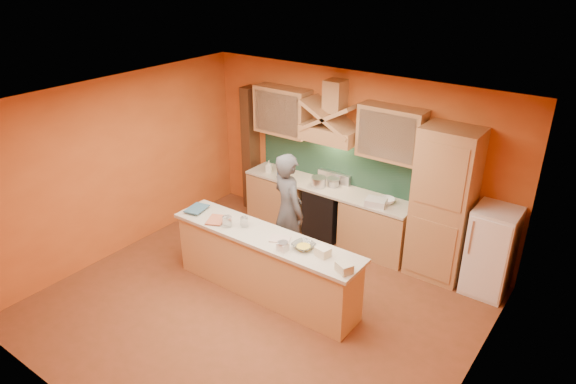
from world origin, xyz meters
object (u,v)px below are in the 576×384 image
Objects in this scene: fridge at (491,251)px; stove at (326,212)px; person at (288,210)px; mixing_bowl at (304,246)px; kitchen_scale at (283,247)px.

stove is at bearing 180.00° from fridge.
stove is 0.69× the size of fridge.
mixing_bowl is (0.83, -0.81, 0.07)m from person.
kitchen_scale is at bearing 146.42° from person.
stove is at bearing -67.04° from person.
fridge is 2.67m from mixing_bowl.
person is at bearing -158.54° from fridge.
fridge reaches higher than mixing_bowl.
person is 6.42× the size of mixing_bowl.
fridge is 2.93m from person.
person is 14.86× the size of kitchen_scale.
stove is 2.23m from kitchen_scale.
kitchen_scale is 0.27m from mixing_bowl.
stove is 3.18× the size of mixing_bowl.
fridge is 10.64× the size of kitchen_scale.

